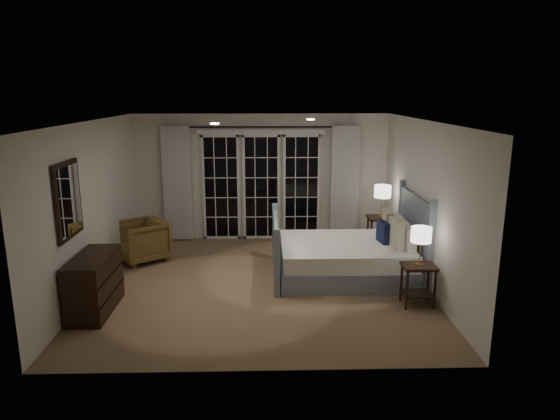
{
  "coord_description": "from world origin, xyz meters",
  "views": [
    {
      "loc": [
        0.1,
        -7.3,
        2.92
      ],
      "look_at": [
        0.32,
        0.53,
        1.05
      ],
      "focal_mm": 32.0,
      "sensor_mm": 36.0,
      "label": 1
    }
  ],
  "objects_px": {
    "nightstand_left": "(418,279)",
    "nightstand_right": "(381,228)",
    "armchair": "(142,241)",
    "dresser": "(94,284)",
    "lamp_left": "(421,235)",
    "bed": "(348,256)",
    "lamp_right": "(383,192)"
  },
  "relations": [
    {
      "from": "bed",
      "to": "nightstand_left",
      "type": "xyz_separation_m",
      "value": [
        0.78,
        -1.16,
        0.05
      ]
    },
    {
      "from": "armchair",
      "to": "dresser",
      "type": "bearing_deg",
      "value": -40.3
    },
    {
      "from": "bed",
      "to": "nightstand_left",
      "type": "relative_size",
      "value": 3.85
    },
    {
      "from": "armchair",
      "to": "dresser",
      "type": "relative_size",
      "value": 0.72
    },
    {
      "from": "bed",
      "to": "nightstand_right",
      "type": "xyz_separation_m",
      "value": [
        0.81,
        1.28,
        0.1
      ]
    },
    {
      "from": "armchair",
      "to": "dresser",
      "type": "distance_m",
      "value": 2.09
    },
    {
      "from": "lamp_left",
      "to": "nightstand_right",
      "type": "bearing_deg",
      "value": 89.29
    },
    {
      "from": "armchair",
      "to": "bed",
      "type": "bearing_deg",
      "value": 39.77
    },
    {
      "from": "armchair",
      "to": "dresser",
      "type": "xyz_separation_m",
      "value": [
        -0.13,
        -2.08,
        0.03
      ]
    },
    {
      "from": "bed",
      "to": "armchair",
      "type": "bearing_deg",
      "value": 166.49
    },
    {
      "from": "lamp_left",
      "to": "armchair",
      "type": "height_order",
      "value": "lamp_left"
    },
    {
      "from": "armchair",
      "to": "nightstand_left",
      "type": "bearing_deg",
      "value": 28.22
    },
    {
      "from": "lamp_right",
      "to": "nightstand_left",
      "type": "bearing_deg",
      "value": -90.71
    },
    {
      "from": "nightstand_left",
      "to": "nightstand_right",
      "type": "bearing_deg",
      "value": 89.29
    },
    {
      "from": "nightstand_left",
      "to": "dresser",
      "type": "bearing_deg",
      "value": -179.06
    },
    {
      "from": "lamp_left",
      "to": "dresser",
      "type": "relative_size",
      "value": 0.48
    },
    {
      "from": "dresser",
      "to": "lamp_right",
      "type": "bearing_deg",
      "value": 29.45
    },
    {
      "from": "nightstand_right",
      "to": "lamp_right",
      "type": "xyz_separation_m",
      "value": [
        -0.0,
        0.0,
        0.69
      ]
    },
    {
      "from": "lamp_left",
      "to": "dresser",
      "type": "height_order",
      "value": "lamp_left"
    },
    {
      "from": "dresser",
      "to": "nightstand_right",
      "type": "bearing_deg",
      "value": 29.45
    },
    {
      "from": "bed",
      "to": "lamp_left",
      "type": "relative_size",
      "value": 4.23
    },
    {
      "from": "lamp_left",
      "to": "armchair",
      "type": "relative_size",
      "value": 0.68
    },
    {
      "from": "dresser",
      "to": "lamp_left",
      "type": "bearing_deg",
      "value": 0.94
    },
    {
      "from": "bed",
      "to": "dresser",
      "type": "xyz_separation_m",
      "value": [
        -3.64,
        -1.24,
        0.06
      ]
    },
    {
      "from": "lamp_left",
      "to": "lamp_right",
      "type": "relative_size",
      "value": 0.91
    },
    {
      "from": "bed",
      "to": "armchair",
      "type": "height_order",
      "value": "bed"
    },
    {
      "from": "nightstand_right",
      "to": "dresser",
      "type": "relative_size",
      "value": 0.59
    },
    {
      "from": "nightstand_left",
      "to": "dresser",
      "type": "relative_size",
      "value": 0.53
    },
    {
      "from": "nightstand_left",
      "to": "lamp_left",
      "type": "height_order",
      "value": "lamp_left"
    },
    {
      "from": "lamp_left",
      "to": "armchair",
      "type": "bearing_deg",
      "value": 154.94
    },
    {
      "from": "nightstand_right",
      "to": "lamp_right",
      "type": "height_order",
      "value": "lamp_right"
    },
    {
      "from": "lamp_left",
      "to": "lamp_right",
      "type": "height_order",
      "value": "lamp_right"
    }
  ]
}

